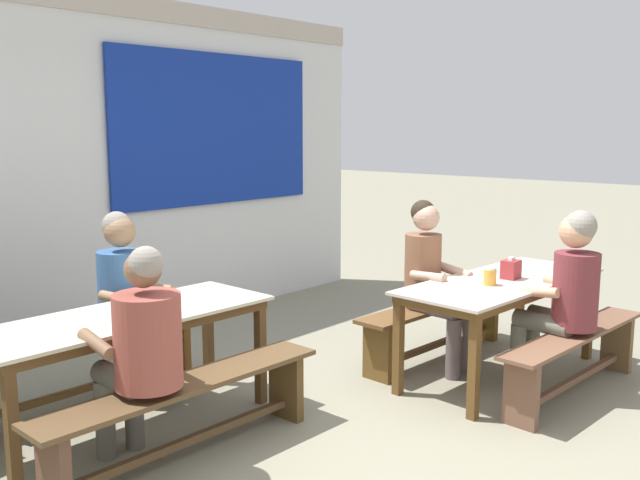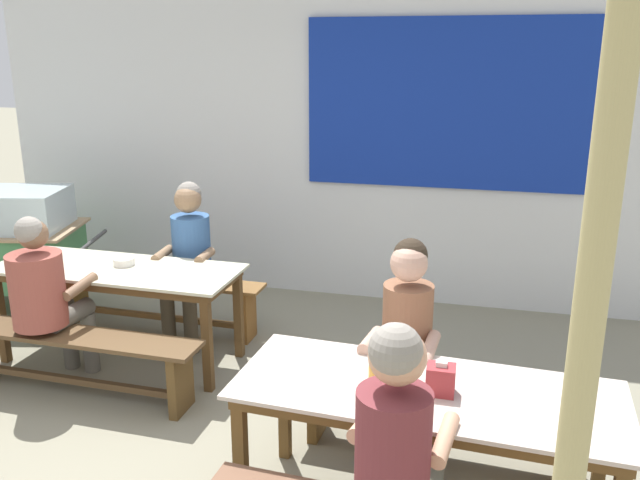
{
  "view_description": "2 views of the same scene",
  "coord_description": "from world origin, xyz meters",
  "px_view_note": "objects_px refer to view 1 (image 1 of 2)",
  "views": [
    {
      "loc": [
        -3.33,
        -2.47,
        1.85
      ],
      "look_at": [
        0.18,
        0.62,
        1.09
      ],
      "focal_mm": 39.46,
      "sensor_mm": 36.0,
      "label": 1
    },
    {
      "loc": [
        1.56,
        -2.99,
        2.29
      ],
      "look_at": [
        0.56,
        0.95,
        1.11
      ],
      "focal_mm": 37.14,
      "sensor_mm": 36.0,
      "label": 2
    }
  ],
  "objects_px": {
    "bench_near_back": "(436,320)",
    "person_left_back_turned": "(142,344)",
    "bench_near_front": "(575,353)",
    "person_center_facing": "(127,292)",
    "soup_bowl": "(123,307)",
    "bench_far_front": "(186,406)",
    "tissue_box": "(511,269)",
    "person_near_front": "(565,290)",
    "person_right_near_table": "(431,275)",
    "dining_table_far": "(126,326)",
    "dining_table_near": "(502,289)",
    "condiment_jar": "(490,276)",
    "bench_far_back": "(81,361)"
  },
  "relations": [
    {
      "from": "bench_far_front",
      "to": "condiment_jar",
      "type": "bearing_deg",
      "value": -17.77
    },
    {
      "from": "tissue_box",
      "to": "condiment_jar",
      "type": "distance_m",
      "value": 0.3
    },
    {
      "from": "tissue_box",
      "to": "dining_table_near",
      "type": "bearing_deg",
      "value": 154.98
    },
    {
      "from": "dining_table_far",
      "to": "tissue_box",
      "type": "xyz_separation_m",
      "value": [
        2.45,
        -1.29,
        0.14
      ]
    },
    {
      "from": "person_right_near_table",
      "to": "tissue_box",
      "type": "height_order",
      "value": "person_right_near_table"
    },
    {
      "from": "tissue_box",
      "to": "bench_far_back",
      "type": "bearing_deg",
      "value": 142.59
    },
    {
      "from": "dining_table_near",
      "to": "bench_far_back",
      "type": "distance_m",
      "value": 3.02
    },
    {
      "from": "person_near_front",
      "to": "person_right_near_table",
      "type": "bearing_deg",
      "value": 95.94
    },
    {
      "from": "person_center_facing",
      "to": "tissue_box",
      "type": "distance_m",
      "value": 2.76
    },
    {
      "from": "dining_table_near",
      "to": "person_left_back_turned",
      "type": "bearing_deg",
      "value": 164.09
    },
    {
      "from": "dining_table_far",
      "to": "bench_near_front",
      "type": "distance_m",
      "value": 3.0
    },
    {
      "from": "bench_far_front",
      "to": "bench_near_back",
      "type": "height_order",
      "value": "same"
    },
    {
      "from": "bench_near_back",
      "to": "soup_bowl",
      "type": "height_order",
      "value": "soup_bowl"
    },
    {
      "from": "person_center_facing",
      "to": "soup_bowl",
      "type": "xyz_separation_m",
      "value": [
        -0.31,
        -0.44,
        0.03
      ]
    },
    {
      "from": "bench_near_back",
      "to": "bench_near_front",
      "type": "relative_size",
      "value": 1.0
    },
    {
      "from": "person_right_near_table",
      "to": "soup_bowl",
      "type": "height_order",
      "value": "person_right_near_table"
    },
    {
      "from": "person_near_front",
      "to": "person_left_back_turned",
      "type": "height_order",
      "value": "person_near_front"
    },
    {
      "from": "dining_table_far",
      "to": "bench_far_front",
      "type": "distance_m",
      "value": 0.67
    },
    {
      "from": "dining_table_near",
      "to": "person_right_near_table",
      "type": "xyz_separation_m",
      "value": [
        -0.17,
        0.5,
        0.06
      ]
    },
    {
      "from": "person_right_near_table",
      "to": "dining_table_near",
      "type": "bearing_deg",
      "value": -70.92
    },
    {
      "from": "bench_far_front",
      "to": "person_near_front",
      "type": "xyz_separation_m",
      "value": [
        2.33,
        -1.18,
        0.43
      ]
    },
    {
      "from": "soup_bowl",
      "to": "bench_far_front",
      "type": "bearing_deg",
      "value": -93.73
    },
    {
      "from": "dining_table_far",
      "to": "dining_table_near",
      "type": "distance_m",
      "value": 2.7
    },
    {
      "from": "dining_table_far",
      "to": "soup_bowl",
      "type": "relative_size",
      "value": 11.85
    },
    {
      "from": "bench_near_back",
      "to": "person_center_facing",
      "type": "relative_size",
      "value": 1.33
    },
    {
      "from": "bench_far_back",
      "to": "condiment_jar",
      "type": "height_order",
      "value": "condiment_jar"
    },
    {
      "from": "bench_near_back",
      "to": "person_left_back_turned",
      "type": "bearing_deg",
      "value": 176.35
    },
    {
      "from": "bench_near_front",
      "to": "bench_far_front",
      "type": "bearing_deg",
      "value": 152.05
    },
    {
      "from": "bench_near_front",
      "to": "person_center_facing",
      "type": "xyz_separation_m",
      "value": [
        -2.01,
        2.33,
        0.43
      ]
    },
    {
      "from": "person_near_front",
      "to": "soup_bowl",
      "type": "height_order",
      "value": "person_near_front"
    },
    {
      "from": "bench_near_back",
      "to": "condiment_jar",
      "type": "xyz_separation_m",
      "value": [
        -0.27,
        -0.6,
        0.49
      ]
    },
    {
      "from": "dining_table_far",
      "to": "person_near_front",
      "type": "xyz_separation_m",
      "value": [
        2.32,
        -1.76,
        0.09
      ]
    },
    {
      "from": "person_near_front",
      "to": "tissue_box",
      "type": "distance_m",
      "value": 0.49
    },
    {
      "from": "bench_near_back",
      "to": "soup_bowl",
      "type": "distance_m",
      "value": 2.54
    },
    {
      "from": "dining_table_near",
      "to": "person_left_back_turned",
      "type": "height_order",
      "value": "person_left_back_turned"
    },
    {
      "from": "bench_far_front",
      "to": "bench_near_back",
      "type": "xyz_separation_m",
      "value": [
        2.43,
        -0.1,
        -0.0
      ]
    },
    {
      "from": "person_near_front",
      "to": "condiment_jar",
      "type": "relative_size",
      "value": 10.13
    },
    {
      "from": "soup_bowl",
      "to": "dining_table_far",
      "type": "bearing_deg",
      "value": -114.62
    },
    {
      "from": "bench_far_back",
      "to": "dining_table_far",
      "type": "bearing_deg",
      "value": -91.28
    },
    {
      "from": "person_center_facing",
      "to": "dining_table_near",
      "type": "bearing_deg",
      "value": -40.65
    },
    {
      "from": "person_near_front",
      "to": "person_center_facing",
      "type": "height_order",
      "value": "person_near_front"
    },
    {
      "from": "person_near_front",
      "to": "person_left_back_turned",
      "type": "bearing_deg",
      "value": 153.95
    },
    {
      "from": "bench_near_front",
      "to": "soup_bowl",
      "type": "distance_m",
      "value": 3.03
    },
    {
      "from": "bench_far_back",
      "to": "person_center_facing",
      "type": "bearing_deg",
      "value": -13.68
    },
    {
      "from": "person_near_front",
      "to": "soup_bowl",
      "type": "distance_m",
      "value": 2.92
    },
    {
      "from": "bench_far_front",
      "to": "tissue_box",
      "type": "distance_m",
      "value": 2.61
    },
    {
      "from": "dining_table_far",
      "to": "dining_table_near",
      "type": "bearing_deg",
      "value": -27.76
    },
    {
      "from": "condiment_jar",
      "to": "bench_near_front",
      "type": "bearing_deg",
      "value": -70.46
    },
    {
      "from": "bench_near_back",
      "to": "tissue_box",
      "type": "bearing_deg",
      "value": -87.04
    },
    {
      "from": "bench_near_back",
      "to": "person_right_near_table",
      "type": "distance_m",
      "value": 0.47
    }
  ]
}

